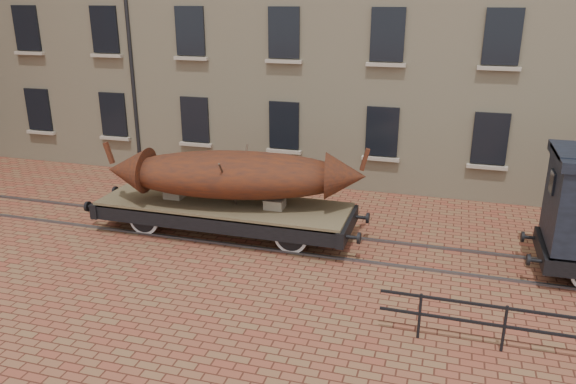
# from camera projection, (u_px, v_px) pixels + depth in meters

# --- Properties ---
(ground) EXTENTS (90.00, 90.00, 0.00)m
(ground) POSITION_uv_depth(u_px,v_px,m) (318.00, 245.00, 15.66)
(ground) COLOR brown
(rail_track) EXTENTS (30.00, 1.52, 0.06)m
(rail_track) POSITION_uv_depth(u_px,v_px,m) (318.00, 244.00, 15.65)
(rail_track) COLOR #59595E
(rail_track) RESTS_ON ground
(flatcar_wagon) EXTENTS (8.19, 2.22, 1.24)m
(flatcar_wagon) POSITION_uv_depth(u_px,v_px,m) (224.00, 209.00, 16.16)
(flatcar_wagon) COLOR brown
(flatcar_wagon) RESTS_ON ground
(iron_boat) EXTENTS (7.40, 3.24, 1.74)m
(iron_boat) POSITION_uv_depth(u_px,v_px,m) (235.00, 174.00, 15.70)
(iron_boat) COLOR #5C230E
(iron_boat) RESTS_ON flatcar_wagon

